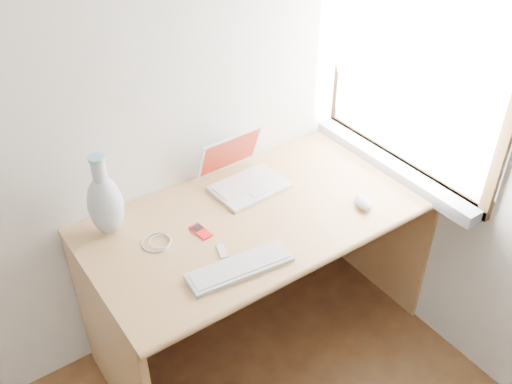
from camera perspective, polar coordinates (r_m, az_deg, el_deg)
window at (r=2.46m, az=15.26°, el=12.27°), size 0.11×0.99×1.10m
desk at (r=2.55m, az=-0.60°, el=-4.83°), size 1.47×0.73×0.77m
laptop at (r=2.48m, az=-1.20°, el=1.74°), size 0.32×0.27×0.21m
external_keyboard at (r=2.08m, az=-1.62°, el=-7.55°), size 0.40×0.16×0.02m
mouse at (r=2.41m, az=10.70°, el=-1.00°), size 0.10×0.13×0.04m
ipod at (r=2.25m, az=-5.54°, el=-3.93°), size 0.06×0.11×0.01m
cable_coil at (r=2.23m, az=-9.91°, el=-4.98°), size 0.15×0.15×0.01m
remote at (r=2.16m, az=-3.41°, el=-5.91°), size 0.05×0.08×0.01m
vase at (r=2.23m, az=-14.84°, el=-1.06°), size 0.14×0.14×0.35m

